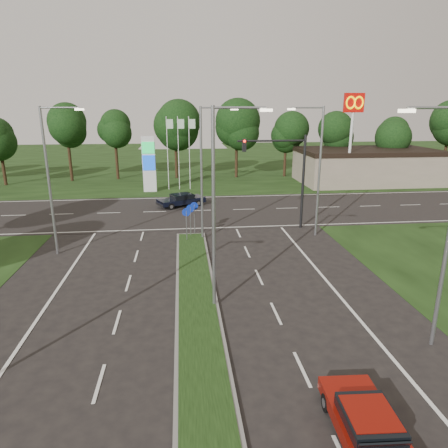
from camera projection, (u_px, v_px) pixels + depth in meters
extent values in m
plane|color=black|center=(205.00, 396.00, 12.80)|extent=(160.00, 160.00, 0.00)
cube|color=black|center=(185.00, 164.00, 65.29)|extent=(160.00, 50.00, 0.02)
cube|color=black|center=(189.00, 211.00, 35.71)|extent=(160.00, 12.00, 0.02)
cube|color=slate|center=(199.00, 329.00, 16.60)|extent=(2.00, 26.00, 0.12)
cube|color=gray|center=(366.00, 166.00, 48.85)|extent=(16.00, 9.00, 4.00)
cylinder|color=gray|center=(214.00, 213.00, 17.35)|extent=(0.16, 0.16, 9.00)
cylinder|color=gray|center=(240.00, 108.00, 16.22)|extent=(2.20, 0.10, 0.10)
cube|color=#FFF2CC|center=(266.00, 110.00, 16.37)|extent=(0.50, 0.22, 0.12)
cylinder|color=gray|center=(202.00, 175.00, 26.89)|extent=(0.16, 0.16, 9.00)
cylinder|color=gray|center=(217.00, 108.00, 25.77)|extent=(2.20, 0.10, 0.10)
cube|color=#FFF2CC|center=(234.00, 109.00, 25.91)|extent=(0.50, 0.22, 0.12)
cylinder|color=gray|center=(49.00, 184.00, 24.03)|extent=(0.16, 0.16, 9.00)
cylinder|color=gray|center=(60.00, 108.00, 22.91)|extent=(2.20, 0.10, 0.10)
cube|color=#FFF2CC|center=(79.00, 109.00, 23.05)|extent=(0.50, 0.22, 0.12)
cylinder|color=gray|center=(319.00, 173.00, 27.73)|extent=(0.16, 0.16, 9.00)
cylinder|color=gray|center=(308.00, 108.00, 26.38)|extent=(2.20, 0.10, 0.10)
cube|color=#FFF2CC|center=(291.00, 109.00, 26.30)|extent=(0.50, 0.22, 0.12)
cylinder|color=gray|center=(439.00, 108.00, 13.02)|extent=(2.20, 0.10, 0.10)
cube|color=#FFF2CC|center=(407.00, 111.00, 12.94)|extent=(0.50, 0.22, 0.12)
cylinder|color=black|center=(303.00, 183.00, 29.87)|extent=(0.20, 0.20, 7.00)
cylinder|color=black|center=(272.00, 141.00, 28.74)|extent=(5.00, 0.14, 0.14)
cube|color=black|center=(244.00, 145.00, 28.62)|extent=(0.28, 0.28, 0.90)
sphere|color=#FF190C|center=(245.00, 141.00, 28.37)|extent=(0.20, 0.20, 0.20)
cylinder|color=gray|center=(187.00, 226.00, 27.26)|extent=(0.06, 0.06, 2.20)
cylinder|color=#0C26A5|center=(186.00, 212.00, 26.97)|extent=(0.56, 0.04, 0.56)
cylinder|color=gray|center=(191.00, 222.00, 28.24)|extent=(0.06, 0.06, 2.20)
cylinder|color=#0C26A5|center=(190.00, 208.00, 27.96)|extent=(0.56, 0.04, 0.56)
cylinder|color=gray|center=(195.00, 219.00, 28.94)|extent=(0.06, 0.06, 2.20)
cylinder|color=#0C26A5|center=(194.00, 206.00, 28.66)|extent=(0.56, 0.04, 0.56)
cube|color=silver|center=(149.00, 164.00, 43.05)|extent=(1.40, 0.30, 6.00)
cube|color=#0CA53F|center=(148.00, 148.00, 42.37)|extent=(1.30, 0.08, 1.20)
cube|color=#0C3FBF|center=(149.00, 163.00, 42.82)|extent=(1.30, 0.08, 1.60)
cylinder|color=silver|center=(168.00, 154.00, 43.92)|extent=(0.08, 0.08, 8.00)
cube|color=#B2D8B2|center=(170.00, 124.00, 43.06)|extent=(0.70, 0.02, 1.00)
cylinder|color=silver|center=(179.00, 154.00, 44.05)|extent=(0.08, 0.08, 8.00)
cube|color=#B2D8B2|center=(181.00, 124.00, 43.18)|extent=(0.70, 0.02, 1.00)
cylinder|color=silver|center=(189.00, 154.00, 44.17)|extent=(0.08, 0.08, 8.00)
cube|color=#B2D8B2|center=(192.00, 124.00, 43.31)|extent=(0.70, 0.02, 1.00)
cylinder|color=silver|center=(350.00, 145.00, 43.78)|extent=(0.30, 0.30, 10.00)
cube|color=#BF0C07|center=(354.00, 103.00, 42.54)|extent=(2.20, 0.35, 2.00)
torus|color=#FFC600|center=(351.00, 103.00, 42.29)|extent=(1.06, 0.16, 1.06)
torus|color=#FFC600|center=(359.00, 103.00, 42.38)|extent=(1.06, 0.16, 1.06)
cylinder|color=black|center=(185.00, 163.00, 50.36)|extent=(0.36, 0.36, 4.40)
sphere|color=black|center=(185.00, 128.00, 49.15)|extent=(6.00, 6.00, 6.00)
sphere|color=black|center=(187.00, 119.00, 48.71)|extent=(4.80, 4.80, 4.80)
cube|color=maroon|center=(367.00, 428.00, 10.89)|extent=(1.81, 4.01, 0.40)
cube|color=black|center=(370.00, 419.00, 10.71)|extent=(1.45, 1.80, 0.38)
cube|color=maroon|center=(370.00, 413.00, 10.65)|extent=(1.36, 1.48, 0.04)
cylinder|color=black|center=(326.00, 403.00, 12.12)|extent=(0.21, 0.56, 0.55)
cylinder|color=black|center=(373.00, 401.00, 12.19)|extent=(0.21, 0.56, 0.55)
cube|color=black|center=(181.00, 201.00, 37.27)|extent=(4.62, 3.35, 0.44)
cube|color=black|center=(182.00, 196.00, 37.19)|extent=(2.32, 2.13, 0.41)
cube|color=black|center=(182.00, 194.00, 37.13)|extent=(1.98, 1.91, 0.04)
cylinder|color=black|center=(171.00, 207.00, 36.01)|extent=(0.63, 0.42, 0.60)
cylinder|color=black|center=(164.00, 203.00, 37.33)|extent=(0.63, 0.42, 0.60)
cylinder|color=black|center=(198.00, 203.00, 37.34)|extent=(0.63, 0.42, 0.60)
cylinder|color=black|center=(191.00, 200.00, 38.65)|extent=(0.63, 0.42, 0.60)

